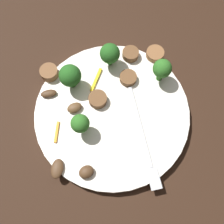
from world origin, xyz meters
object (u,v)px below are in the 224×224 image
(pepper_strip_1, at_px, (96,80))
(pepper_strip_0, at_px, (57,132))
(sausage_slice_2, at_px, (128,78))
(mushroom_1, at_px, (86,172))
(broccoli_floret_2, at_px, (110,54))
(fork, at_px, (145,143))
(sausage_slice_0, at_px, (49,72))
(mushroom_4, at_px, (49,94))
(sausage_slice_1, at_px, (98,99))
(broccoli_floret_1, at_px, (162,69))
(broccoli_floret_0, at_px, (70,76))
(broccoli_floret_3, at_px, (80,124))
(sausage_slice_4, at_px, (131,54))
(mushroom_3, at_px, (57,169))
(mushroom_0, at_px, (75,108))
(sausage_slice_3, at_px, (155,54))
(plate, at_px, (112,114))

(pepper_strip_1, bearing_deg, pepper_strip_0, -45.86)
(sausage_slice_2, height_order, mushroom_1, mushroom_1)
(broccoli_floret_2, bearing_deg, fork, 8.52)
(sausage_slice_0, bearing_deg, mushroom_4, -10.19)
(sausage_slice_1, xyz_separation_m, pepper_strip_1, (-0.04, 0.00, -0.00))
(broccoli_floret_1, xyz_separation_m, pepper_strip_0, (0.06, -0.19, -0.03))
(broccoli_floret_0, relative_size, sausage_slice_2, 1.77)
(sausage_slice_2, height_order, pepper_strip_0, sausage_slice_2)
(broccoli_floret_3, xyz_separation_m, pepper_strip_1, (-0.09, 0.04, -0.03))
(sausage_slice_4, height_order, mushroom_3, sausage_slice_4)
(sausage_slice_0, xyz_separation_m, mushroom_0, (0.08, 0.03, -0.00))
(mushroom_4, bearing_deg, broccoli_floret_1, 86.98)
(mushroom_0, bearing_deg, pepper_strip_1, 134.65)
(broccoli_floret_2, height_order, broccoli_floret_3, broccoli_floret_2)
(broccoli_floret_2, xyz_separation_m, sausage_slice_3, (0.00, 0.08, -0.03))
(sausage_slice_2, bearing_deg, sausage_slice_1, -64.45)
(sausage_slice_1, relative_size, sausage_slice_4, 1.06)
(sausage_slice_2, bearing_deg, broccoli_floret_3, -52.50)
(plate, height_order, mushroom_1, mushroom_1)
(broccoli_floret_2, xyz_separation_m, sausage_slice_0, (-0.00, -0.11, -0.02))
(broccoli_floret_3, xyz_separation_m, mushroom_1, (0.07, -0.01, -0.03))
(sausage_slice_0, bearing_deg, mushroom_1, 9.90)
(broccoli_floret_0, height_order, pepper_strip_1, broccoli_floret_0)
(sausage_slice_2, xyz_separation_m, sausage_slice_4, (-0.05, 0.02, 0.00))
(broccoli_floret_2, bearing_deg, broccoli_floret_1, 58.36)
(broccoli_floret_2, relative_size, sausage_slice_4, 1.71)
(broccoli_floret_1, relative_size, mushroom_1, 2.16)
(broccoli_floret_0, distance_m, mushroom_0, 0.05)
(fork, height_order, mushroom_3, mushroom_3)
(sausage_slice_2, bearing_deg, mushroom_1, -35.03)
(plate, height_order, broccoli_floret_0, broccoli_floret_0)
(mushroom_4, bearing_deg, sausage_slice_1, 69.94)
(fork, relative_size, broccoli_floret_1, 3.41)
(fork, bearing_deg, broccoli_floret_2, -171.51)
(fork, xyz_separation_m, broccoli_floret_1, (-0.11, 0.06, 0.03))
(sausage_slice_2, bearing_deg, mushroom_4, -90.25)
(broccoli_floret_2, height_order, sausage_slice_1, broccoli_floret_2)
(sausage_slice_2, bearing_deg, mushroom_3, -48.25)
(broccoli_floret_0, height_order, broccoli_floret_1, broccoli_floret_0)
(broccoli_floret_0, bearing_deg, mushroom_3, -18.79)
(fork, xyz_separation_m, mushroom_0, (-0.09, -0.10, 0.00))
(broccoli_floret_1, xyz_separation_m, sausage_slice_4, (-0.06, -0.04, -0.03))
(sausage_slice_4, bearing_deg, sausage_slice_2, -18.59)
(sausage_slice_1, relative_size, sausage_slice_3, 0.98)
(sausage_slice_1, relative_size, mushroom_0, 1.24)
(pepper_strip_1, bearing_deg, broccoli_floret_2, 132.30)
(broccoli_floret_0, height_order, mushroom_1, broccoli_floret_0)
(fork, height_order, sausage_slice_2, sausage_slice_2)
(sausage_slice_1, bearing_deg, sausage_slice_4, 134.53)
(sausage_slice_2, relative_size, pepper_strip_1, 0.65)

